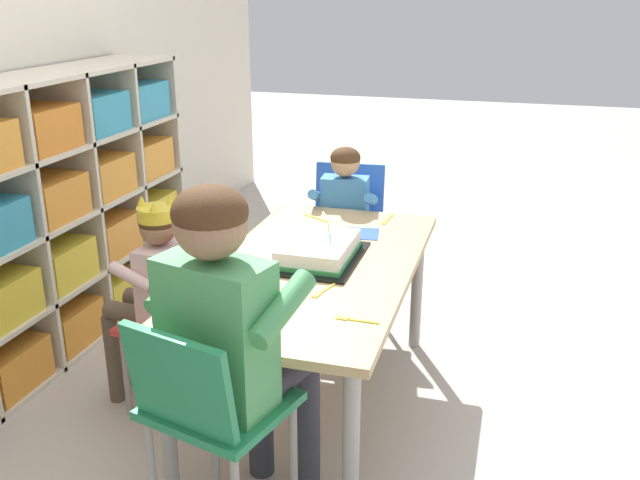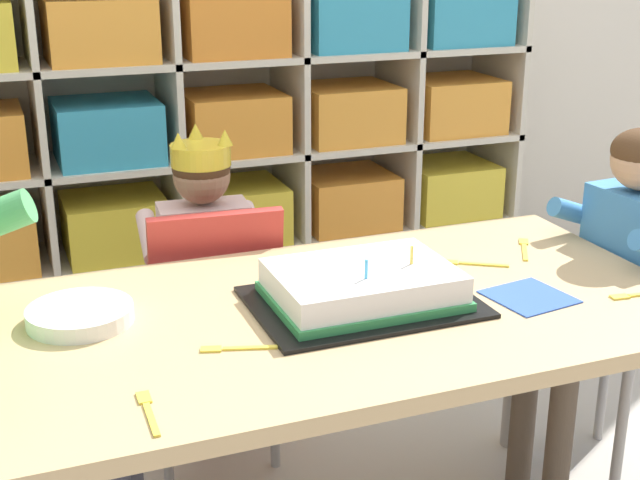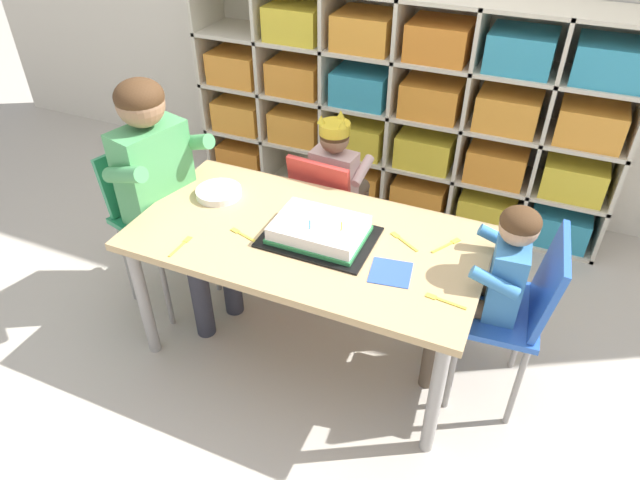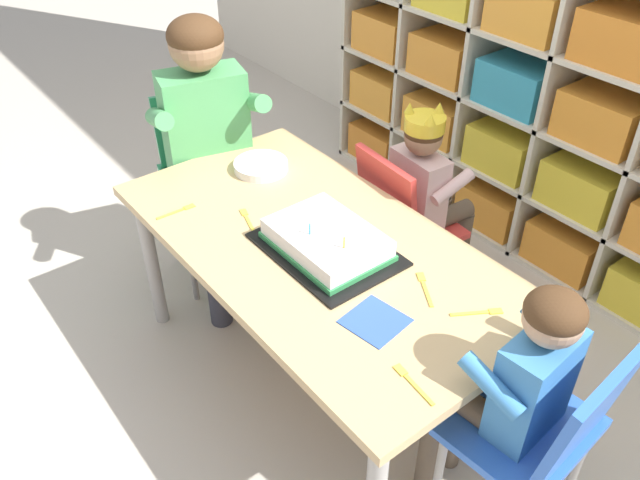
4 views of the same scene
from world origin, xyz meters
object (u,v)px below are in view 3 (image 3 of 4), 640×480
object	(u,v)px
fork_at_table_front_edge	(242,234)
fork_by_napkin	(443,300)
classroom_chair_blue	(327,207)
child_with_crown	(338,174)
birthday_cake_on_tray	(319,232)
fork_near_child_seat	(448,245)
paper_plate_stack	(219,192)
classroom_chair_guest_side	(516,306)
guest_at_table_side	(490,279)
fork_near_cake_tray	(403,240)
fork_beside_plate_stack	(181,245)
activity_table	(307,248)
classroom_chair_adult_side	(154,209)
adult_helper_seated	(164,178)

from	to	relation	value
fork_at_table_front_edge	fork_by_napkin	world-z (taller)	same
classroom_chair_blue	child_with_crown	distance (m)	0.16
birthday_cake_on_tray	fork_near_child_seat	bearing A→B (deg)	18.48
birthday_cake_on_tray	paper_plate_stack	world-z (taller)	birthday_cake_on_tray
classroom_chair_guest_side	fork_near_child_seat	size ratio (longest dim) A/B	5.98
classroom_chair_blue	guest_at_table_side	bearing A→B (deg)	157.02
classroom_chair_guest_side	fork_near_cake_tray	bearing A→B (deg)	-98.42
classroom_chair_guest_side	fork_beside_plate_stack	world-z (taller)	classroom_chair_guest_side
fork_near_child_seat	activity_table	bearing A→B (deg)	-42.22
classroom_chair_blue	classroom_chair_adult_side	world-z (taller)	classroom_chair_adult_side
guest_at_table_side	child_with_crown	bearing A→B (deg)	-128.24
adult_helper_seated	fork_by_napkin	world-z (taller)	adult_helper_seated
classroom_chair_blue	guest_at_table_side	size ratio (longest dim) A/B	0.79
classroom_chair_adult_side	fork_at_table_front_edge	distance (m)	0.59
classroom_chair_adult_side	classroom_chair_guest_side	world-z (taller)	classroom_chair_guest_side
classroom_chair_blue	classroom_chair_guest_side	xyz separation A→B (m)	(0.91, -0.41, 0.06)
classroom_chair_guest_side	birthday_cake_on_tray	bearing A→B (deg)	-88.36
paper_plate_stack	fork_at_table_front_edge	distance (m)	0.30
classroom_chair_guest_side	birthday_cake_on_tray	world-z (taller)	classroom_chair_guest_side
classroom_chair_adult_side	fork_near_cake_tray	size ratio (longest dim) A/B	5.89
classroom_chair_adult_side	classroom_chair_guest_side	bearing A→B (deg)	-74.80
adult_helper_seated	fork_near_cake_tray	bearing A→B (deg)	-71.16
classroom_chair_adult_side	birthday_cake_on_tray	distance (m)	0.85
guest_at_table_side	activity_table	bearing A→B (deg)	-88.85
adult_helper_seated	fork_beside_plate_stack	world-z (taller)	adult_helper_seated
child_with_crown	fork_at_table_front_edge	world-z (taller)	child_with_crown
child_with_crown	fork_beside_plate_stack	bearing A→B (deg)	75.54
paper_plate_stack	fork_by_napkin	distance (m)	1.05
fork_near_child_seat	fork_at_table_front_edge	distance (m)	0.77
fork_at_table_front_edge	paper_plate_stack	bearing A→B (deg)	154.82
classroom_chair_adult_side	fork_beside_plate_stack	distance (m)	0.51
fork_near_child_seat	fork_beside_plate_stack	bearing A→B (deg)	-35.09
fork_by_napkin	fork_beside_plate_stack	xyz separation A→B (m)	(-0.96, -0.09, 0.00)
classroom_chair_guest_side	fork_near_cake_tray	xyz separation A→B (m)	(-0.45, 0.03, 0.14)
fork_near_cake_tray	child_with_crown	bearing A→B (deg)	165.09
child_with_crown	fork_at_table_front_edge	bearing A→B (deg)	84.87
paper_plate_stack	fork_near_child_seat	distance (m)	0.96
guest_at_table_side	fork_at_table_front_edge	xyz separation A→B (m)	(-0.91, -0.17, 0.04)
fork_near_child_seat	classroom_chair_guest_side	bearing A→B (deg)	107.67
classroom_chair_blue	guest_at_table_side	distance (m)	0.92
fork_at_table_front_edge	classroom_chair_adult_side	bearing A→B (deg)	-179.40
adult_helper_seated	paper_plate_stack	world-z (taller)	adult_helper_seated
paper_plate_stack	fork_near_cake_tray	world-z (taller)	paper_plate_stack
classroom_chair_adult_side	fork_by_napkin	distance (m)	1.36
fork_at_table_front_edge	fork_beside_plate_stack	world-z (taller)	same
classroom_chair_blue	paper_plate_stack	distance (m)	0.55
classroom_chair_adult_side	classroom_chair_guest_side	xyz separation A→B (m)	(1.57, 0.01, -0.01)
activity_table	classroom_chair_guest_side	size ratio (longest dim) A/B	1.76
child_with_crown	paper_plate_stack	distance (m)	0.60
adult_helper_seated	paper_plate_stack	bearing A→B (deg)	-56.39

